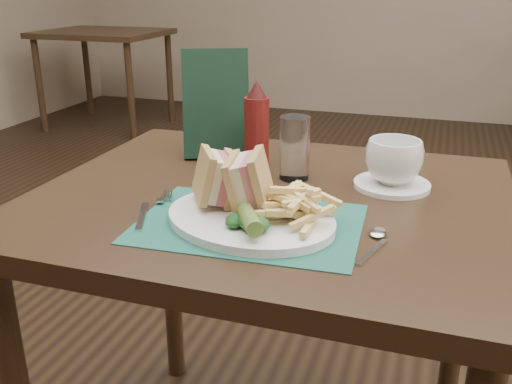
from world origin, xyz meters
TOP-DOWN VIEW (x-y plane):
  - floor at (0.00, 0.00)m, footprint 7.00×7.00m
  - wall_back at (0.00, 3.50)m, footprint 6.00×0.00m
  - table_main at (0.00, -0.50)m, footprint 0.90×0.75m
  - table_bg_left at (-2.23, 2.42)m, footprint 0.90×0.75m
  - placemat at (0.01, -0.65)m, footprint 0.39×0.29m
  - plate at (0.01, -0.65)m, footprint 0.36×0.32m
  - sandwich_half_a at (-0.08, -0.63)m, footprint 0.11×0.12m
  - sandwich_half_b at (-0.02, -0.64)m, footprint 0.09×0.12m
  - kale_garnish at (0.02, -0.70)m, footprint 0.11×0.08m
  - pickle_spear at (0.02, -0.70)m, footprint 0.08×0.12m
  - fries_pile at (0.09, -0.63)m, footprint 0.18×0.20m
  - fork at (-0.18, -0.65)m, footprint 0.10×0.17m
  - spoon at (0.22, -0.67)m, footprint 0.08×0.15m
  - saucer at (0.22, -0.39)m, footprint 0.19×0.19m
  - coffee_cup at (0.22, -0.39)m, footprint 0.16×0.16m
  - drinking_glass at (0.02, -0.40)m, footprint 0.08×0.08m
  - ketchup_bottle at (-0.08, -0.34)m, footprint 0.06×0.06m
  - check_presenter at (-0.19, -0.29)m, footprint 0.17×0.14m

SIDE VIEW (x-z plane):
  - floor at x=0.00m, z-range 0.00..0.00m
  - wall_back at x=0.00m, z-range -3.00..3.00m
  - table_main at x=0.00m, z-range 0.00..0.75m
  - table_bg_left at x=-2.23m, z-range 0.00..0.75m
  - placemat at x=0.01m, z-range 0.75..0.75m
  - spoon at x=0.22m, z-range 0.75..0.76m
  - saucer at x=0.22m, z-range 0.75..0.76m
  - fork at x=-0.18m, z-range 0.75..0.76m
  - plate at x=0.01m, z-range 0.75..0.77m
  - kale_garnish at x=0.02m, z-range 0.77..0.79m
  - pickle_spear at x=0.02m, z-range 0.77..0.80m
  - fries_pile at x=0.09m, z-range 0.77..0.83m
  - coffee_cup at x=0.22m, z-range 0.76..0.85m
  - drinking_glass at x=0.02m, z-range 0.75..0.88m
  - sandwich_half_a at x=-0.08m, z-range 0.77..0.86m
  - sandwich_half_b at x=-0.02m, z-range 0.77..0.87m
  - ketchup_bottle at x=-0.08m, z-range 0.75..0.94m
  - check_presenter at x=-0.19m, z-range 0.75..0.99m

